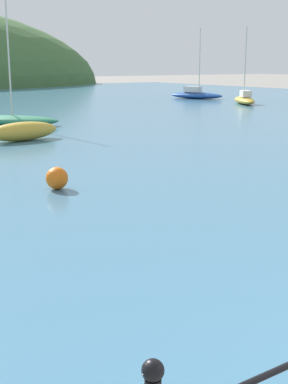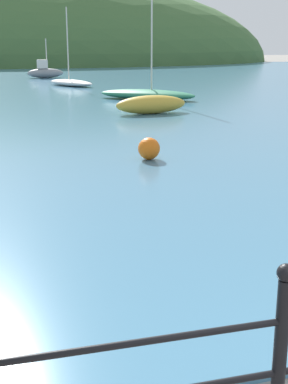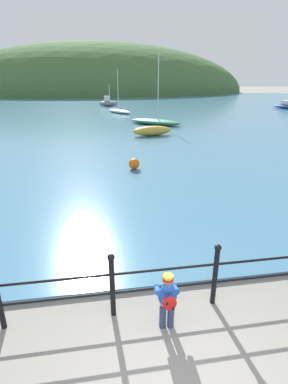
% 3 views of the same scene
% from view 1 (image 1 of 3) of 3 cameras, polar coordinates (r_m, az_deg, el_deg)
% --- Properties ---
extents(boat_far_right, '(3.05, 4.37, 5.03)m').
position_cam_1_polar(boat_far_right, '(40.49, 5.56, 10.32)').
color(boat_far_right, '#1E4793').
rests_on(boat_far_right, water).
extents(boat_blue_hull, '(3.03, 3.92, 4.86)m').
position_cam_1_polar(boat_blue_hull, '(35.65, 10.67, 9.71)').
color(boat_blue_hull, gold).
rests_on(boat_blue_hull, water).
extents(boat_white_sailboat, '(2.71, 1.19, 0.63)m').
position_cam_1_polar(boat_white_sailboat, '(18.69, -12.78, 6.33)').
color(boat_white_sailboat, gold).
rests_on(boat_white_sailboat, water).
extents(boat_twin_mast, '(4.28, 3.81, 5.28)m').
position_cam_1_polar(boat_twin_mast, '(23.37, -14.38, 7.45)').
color(boat_twin_mast, '#287551').
rests_on(boat_twin_mast, water).
extents(mooring_buoy, '(0.47, 0.47, 0.47)m').
position_cam_1_polar(mooring_buoy, '(11.27, -9.27, 1.46)').
color(mooring_buoy, orange).
rests_on(mooring_buoy, water).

